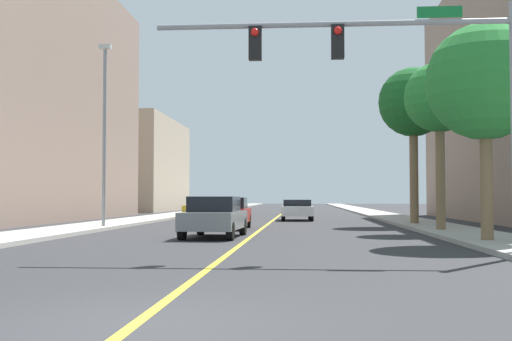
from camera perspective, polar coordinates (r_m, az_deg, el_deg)
ground at (r=49.20m, az=2.04°, el=-4.13°), size 192.00×192.00×0.00m
sidewalk_left at (r=50.17m, az=-7.23°, el=-3.99°), size 2.84×168.00×0.15m
sidewalk_right at (r=49.54m, az=11.44°, el=-3.98°), size 2.84×168.00×0.15m
lane_marking_center at (r=49.20m, az=2.04°, el=-4.12°), size 0.16×144.00×0.01m
building_left_far at (r=70.83m, az=-13.77°, el=0.43°), size 16.04×18.57×9.82m
traffic_signal_mast at (r=16.13m, az=12.97°, el=8.76°), size 8.91×0.36×6.08m
street_lamp at (r=29.81m, az=-13.51°, el=3.97°), size 0.56×0.28×8.34m
palm_near at (r=21.05m, az=19.95°, el=7.45°), size 3.64×3.64×6.73m
palm_mid at (r=27.21m, az=16.21°, el=6.19°), size 2.89×2.89×6.87m
palm_far at (r=33.50m, az=13.99°, el=5.87°), size 3.54×3.54×7.96m
car_red at (r=29.13m, az=-2.49°, el=-3.85°), size 1.80×3.85×1.45m
car_yellow at (r=43.35m, az=-5.17°, el=-3.40°), size 1.82×3.85×1.40m
car_green at (r=53.41m, az=-2.03°, el=-3.23°), size 2.01×4.09×1.37m
car_gray at (r=23.01m, az=-3.77°, el=-4.16°), size 2.02×4.34×1.49m
car_white at (r=40.04m, az=3.72°, el=-3.51°), size 2.04×4.40×1.31m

